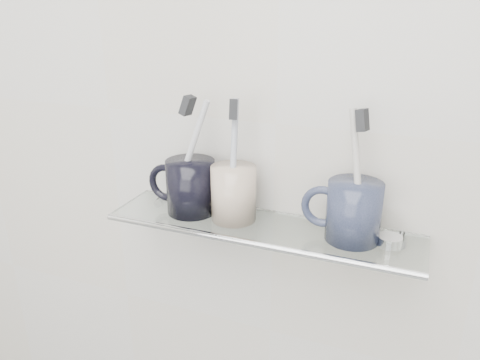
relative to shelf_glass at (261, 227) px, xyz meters
The scene contains 18 objects.
wall_back 0.17m from the shelf_glass, 90.00° to the left, with size 2.50×2.50×0.00m, color beige.
shelf_glass is the anchor object (origin of this frame).
shelf_rail 0.06m from the shelf_glass, 90.00° to the right, with size 0.01×0.01×0.50m, color silver.
bracket_left 0.22m from the shelf_glass, 167.38° to the left, with size 0.02×0.02×0.03m, color silver.
bracket_right 0.22m from the shelf_glass, 12.62° to the left, with size 0.02×0.02×0.03m, color silver.
mug_left 0.14m from the shelf_glass, behind, with size 0.08×0.08×0.09m, color black.
mug_left_handle 0.18m from the shelf_glass, behind, with size 0.07×0.07×0.01m, color black.
toothbrush_left 0.16m from the shelf_glass, behind, with size 0.01×0.01×0.19m, color silver.
bristles_left 0.22m from the shelf_glass, behind, with size 0.01×0.02×0.03m, color #232426.
mug_center 0.07m from the shelf_glass, behind, with size 0.07×0.07×0.09m, color beige.
mug_center_handle 0.10m from the shelf_glass, behind, with size 0.07×0.07×0.01m, color beige.
toothbrush_center 0.12m from the shelf_glass, behind, with size 0.01×0.01×0.19m, color #9CA7C0.
bristles_center 0.19m from the shelf_glass, behind, with size 0.01×0.02×0.03m, color #232426.
mug_right 0.15m from the shelf_glass, ahead, with size 0.08×0.08×0.09m, color #181E33.
mug_right_handle 0.11m from the shelf_glass, ahead, with size 0.07×0.07×0.01m, color #181E33.
toothbrush_right 0.18m from the shelf_glass, ahead, with size 0.01×0.01×0.19m, color beige.
bristles_right 0.23m from the shelf_glass, ahead, with size 0.01×0.02×0.03m, color #232426.
chrome_cap 0.20m from the shelf_glass, ahead, with size 0.04×0.04×0.01m, color silver.
Camera 1 is at (0.22, 0.40, 1.43)m, focal length 35.00 mm.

